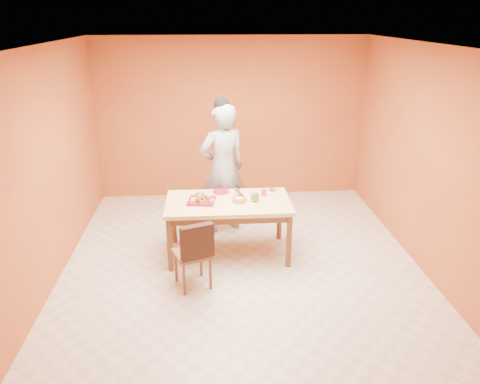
{
  "coord_description": "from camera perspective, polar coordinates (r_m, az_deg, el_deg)",
  "views": [
    {
      "loc": [
        -0.4,
        -5.3,
        3.02
      ],
      "look_at": [
        0.0,
        0.3,
        0.87
      ],
      "focal_mm": 35.0,
      "sensor_mm": 36.0,
      "label": 1
    }
  ],
  "objects": [
    {
      "name": "pastry_platter",
      "position": [
        6.02,
        -4.69,
        -1.06
      ],
      "size": [
        0.39,
        0.39,
        0.02
      ],
      "primitive_type": "cube",
      "rotation": [
        0.0,
        0.0,
        -0.16
      ],
      "color": "maroon",
      "rests_on": "dining_table"
    },
    {
      "name": "dining_chair",
      "position": [
        5.45,
        -5.85,
        -7.33
      ],
      "size": [
        0.52,
        0.58,
        0.86
      ],
      "rotation": [
        0.0,
        0.0,
        0.36
      ],
      "color": "brown",
      "rests_on": "floor"
    },
    {
      "name": "egg_ornament",
      "position": [
        5.97,
        1.83,
        -0.56
      ],
      "size": [
        0.11,
        0.09,
        0.14
      ],
      "primitive_type": "ellipsoid",
      "rotation": [
        0.0,
        0.0,
        0.03
      ],
      "color": "olive",
      "rests_on": "dining_table"
    },
    {
      "name": "magenta_glass",
      "position": [
        6.18,
        2.93,
        -0.05
      ],
      "size": [
        0.08,
        0.08,
        0.09
      ],
      "primitive_type": "cylinder",
      "rotation": [
        0.0,
        0.0,
        -0.35
      ],
      "color": "#DC2153",
      "rests_on": "dining_table"
    },
    {
      "name": "wall_right",
      "position": [
        6.16,
        21.63,
        3.73
      ],
      "size": [
        0.0,
        5.0,
        5.0
      ],
      "primitive_type": "plane",
      "rotation": [
        1.57,
        0.0,
        -1.57
      ],
      "color": "#B8602A",
      "rests_on": "floor"
    },
    {
      "name": "ceiling",
      "position": [
        5.32,
        0.23,
        17.52
      ],
      "size": [
        5.0,
        5.0,
        0.0
      ],
      "primitive_type": "plane",
      "rotation": [
        3.14,
        0.0,
        0.0
      ],
      "color": "silver",
      "rests_on": "wall_back"
    },
    {
      "name": "checker_tin",
      "position": [
        6.38,
        3.95,
        0.3
      ],
      "size": [
        0.11,
        0.11,
        0.03
      ],
      "primitive_type": "cylinder",
      "rotation": [
        0.0,
        0.0,
        0.29
      ],
      "color": "#38230F",
      "rests_on": "dining_table"
    },
    {
      "name": "wall_left",
      "position": [
        5.86,
        -22.35,
        2.79
      ],
      "size": [
        0.0,
        5.0,
        5.0
      ],
      "primitive_type": "plane",
      "rotation": [
        1.57,
        0.0,
        1.57
      ],
      "color": "#B8602A",
      "rests_on": "floor"
    },
    {
      "name": "red_dinner_plate",
      "position": [
        6.32,
        -2.32,
        0.05
      ],
      "size": [
        0.25,
        0.25,
        0.01
      ],
      "primitive_type": "cylinder",
      "rotation": [
        0.0,
        0.0,
        -0.13
      ],
      "color": "maroon",
      "rests_on": "dining_table"
    },
    {
      "name": "pastry_pile",
      "position": [
        5.99,
        -4.71,
        -0.53
      ],
      "size": [
        0.31,
        0.31,
        0.1
      ],
      "primitive_type": null,
      "color": "#E8AE63",
      "rests_on": "pastry_platter"
    },
    {
      "name": "white_cake_plate",
      "position": [
        5.97,
        -0.09,
        -1.23
      ],
      "size": [
        0.32,
        0.32,
        0.01
      ],
      "primitive_type": "cylinder",
      "rotation": [
        0.0,
        0.0,
        0.34
      ],
      "color": "white",
      "rests_on": "dining_table"
    },
    {
      "name": "dining_table",
      "position": [
        6.05,
        -1.45,
        -1.94
      ],
      "size": [
        1.6,
        0.9,
        0.76
      ],
      "color": "#ECC87B",
      "rests_on": "floor"
    },
    {
      "name": "floor",
      "position": [
        6.11,
        0.19,
        -8.64
      ],
      "size": [
        5.0,
        5.0,
        0.0
      ],
      "primitive_type": "plane",
      "color": "silver",
      "rests_on": "ground"
    },
    {
      "name": "cake_server",
      "position": [
        6.11,
        -0.11,
        -0.08
      ],
      "size": [
        0.11,
        0.28,
        0.01
      ],
      "primitive_type": "cube",
      "rotation": [
        0.0,
        0.0,
        0.21
      ],
      "color": "silver",
      "rests_on": "sponge_cake"
    },
    {
      "name": "person",
      "position": [
        6.68,
        -2.12,
        2.84
      ],
      "size": [
        0.8,
        0.66,
        1.88
      ],
      "primitive_type": "imported",
      "rotation": [
        0.0,
        0.0,
        3.49
      ],
      "color": "gray",
      "rests_on": "floor"
    },
    {
      "name": "sponge_cake",
      "position": [
        5.96,
        -0.09,
        -0.97
      ],
      "size": [
        0.24,
        0.24,
        0.04
      ],
      "primitive_type": "cylinder",
      "rotation": [
        0.0,
        0.0,
        -0.26
      ],
      "color": "orange",
      "rests_on": "white_cake_plate"
    },
    {
      "name": "wall_back",
      "position": [
        7.99,
        -1.16,
        8.9
      ],
      "size": [
        4.5,
        0.0,
        4.5
      ],
      "primitive_type": "plane",
      "rotation": [
        1.57,
        0.0,
        0.0
      ],
      "color": "#B8602A",
      "rests_on": "floor"
    }
  ]
}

